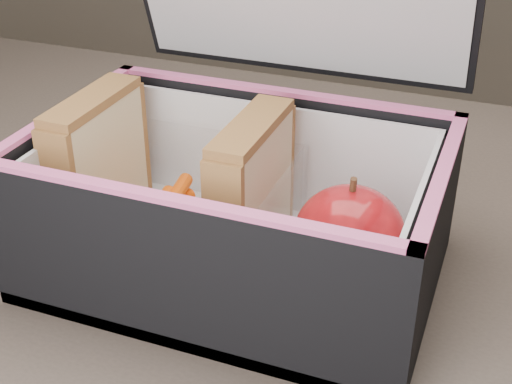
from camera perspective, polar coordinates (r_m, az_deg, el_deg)
kitchen_table at (r=0.60m, az=-3.52°, el=-12.58°), size 1.20×0.80×0.75m
lunch_bag at (r=0.51m, az=-1.29°, el=-0.39°), size 0.28×0.25×0.28m
plastic_tub at (r=0.53m, az=-6.57°, el=-0.86°), size 0.17×0.12×0.07m
sandwich_left at (r=0.55m, az=-12.48°, el=2.27°), size 0.03×0.10×0.11m
sandwich_right at (r=0.50m, az=-0.33°, el=-0.05°), size 0.03×0.10×0.11m
carrot_sticks at (r=0.53m, az=-6.95°, el=-2.76°), size 0.05×0.16×0.03m
paper_napkin at (r=0.50m, az=7.11°, el=-7.03°), size 0.08×0.08×0.01m
red_apple at (r=0.48m, az=7.47°, el=-3.54°), size 0.09×0.09×0.08m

